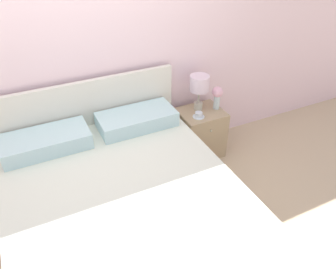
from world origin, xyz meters
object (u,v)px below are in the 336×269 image
(teacup, at_px, (199,115))
(bed, at_px, (126,215))
(nightstand, at_px, (200,133))
(flower_vase, at_px, (217,95))
(table_lamp, at_px, (199,85))

(teacup, bearing_deg, bed, -146.06)
(nightstand, height_order, teacup, teacup)
(nightstand, relative_size, flower_vase, 2.13)
(nightstand, xyz_separation_m, teacup, (-0.08, -0.08, 0.29))
(nightstand, xyz_separation_m, flower_vase, (0.18, -0.01, 0.43))
(nightstand, bearing_deg, flower_vase, -2.30)
(nightstand, bearing_deg, teacup, -135.74)
(bed, relative_size, table_lamp, 5.67)
(flower_vase, bearing_deg, nightstand, 177.70)
(table_lamp, bearing_deg, nightstand, -86.23)
(nightstand, distance_m, table_lamp, 0.55)
(nightstand, distance_m, teacup, 0.31)
(bed, distance_m, nightstand, 1.39)
(bed, xyz_separation_m, nightstand, (1.14, 0.79, -0.04))
(flower_vase, relative_size, teacup, 2.05)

